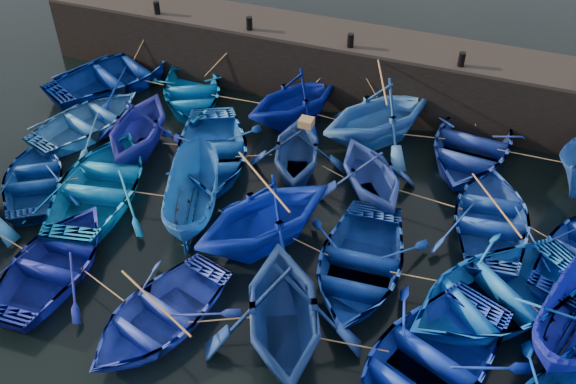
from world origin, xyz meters
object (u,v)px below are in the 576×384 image
(boat_8, at_px, (211,151))
(boat_0, at_px, (117,74))
(boat_13, at_px, (34,179))
(wooden_crate, at_px, (306,122))

(boat_8, bearing_deg, boat_0, 124.11)
(boat_0, height_order, boat_13, boat_0)
(boat_0, relative_size, boat_8, 1.11)
(boat_0, relative_size, boat_13, 1.40)
(boat_0, distance_m, boat_13, 6.73)
(wooden_crate, bearing_deg, boat_13, -154.59)
(boat_0, distance_m, boat_8, 6.77)
(boat_13, bearing_deg, boat_0, -114.11)
(boat_8, distance_m, wooden_crate, 3.64)
(boat_0, bearing_deg, boat_8, 178.03)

